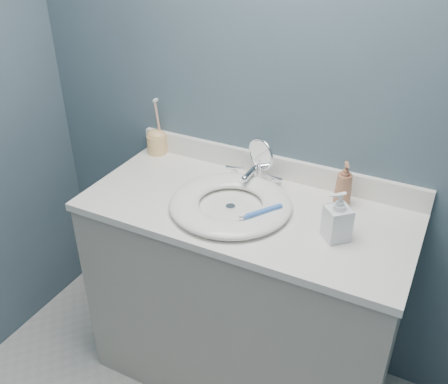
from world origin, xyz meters
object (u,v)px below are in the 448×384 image
Objects in this scene: makeup_mirror at (260,160)px; soap_bottle_amber at (344,184)px; toothbrush_holder at (157,141)px; soap_bottle_clear at (338,216)px.

makeup_mirror is 1.13× the size of soap_bottle_amber.
toothbrush_holder is at bearing -161.90° from makeup_mirror.
soap_bottle_clear reaches higher than soap_bottle_amber.
toothbrush_holder is (-0.51, 0.05, -0.05)m from makeup_mirror.
makeup_mirror is 0.33m from soap_bottle_amber.
soap_bottle_amber is 0.85m from toothbrush_holder.
soap_bottle_amber is 0.99× the size of soap_bottle_clear.
toothbrush_holder is (-0.88, 0.27, -0.03)m from soap_bottle_clear.
soap_bottle_amber is at bearing -3.45° from toothbrush_holder.
toothbrush_holder reaches higher than soap_bottle_amber.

